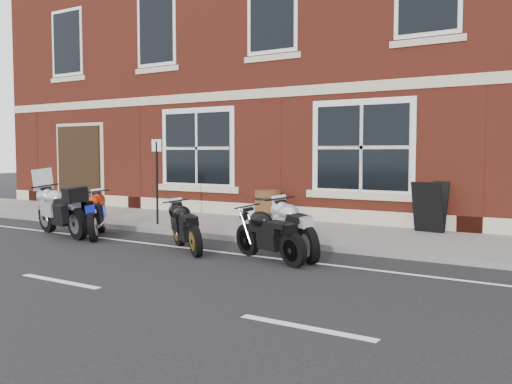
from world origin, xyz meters
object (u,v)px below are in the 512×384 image
parking_sign (157,175)px  moto_touring_silver (62,208)px  moto_sport_red (98,213)px  moto_sport_silver (295,226)px  moto_sport_black (187,225)px  moto_naked_black (269,233)px  a_board_sign (430,206)px  barrel_planter (268,206)px

parking_sign → moto_touring_silver: bearing=-121.5°
moto_touring_silver → moto_sport_red: (0.83, 0.32, -0.09)m
moto_sport_silver → parking_sign: 4.80m
moto_sport_silver → parking_sign: parking_sign is taller
moto_sport_black → moto_naked_black: same height
a_board_sign → moto_touring_silver: bearing=-141.3°
moto_sport_black → parking_sign: (-2.58, 1.96, 0.82)m
moto_sport_black → moto_naked_black: bearing=-54.3°
moto_naked_black → parking_sign: parking_sign is taller
parking_sign → moto_naked_black: bearing=-27.4°
moto_sport_silver → parking_sign: bearing=114.4°
moto_naked_black → parking_sign: size_ratio=0.87×
moto_touring_silver → parking_sign: (1.06, 1.96, 0.70)m
moto_touring_silver → parking_sign: parking_sign is taller
moto_sport_silver → a_board_sign: (1.38, 3.56, 0.14)m
moto_sport_black → moto_sport_silver: size_ratio=0.96×
moto_sport_red → moto_naked_black: bearing=-45.8°
moto_sport_silver → parking_sign: (-4.55, 1.32, 0.77)m
moto_sport_black → moto_sport_silver: (1.97, 0.64, 0.05)m
moto_sport_silver → a_board_sign: bearing=19.5°
moto_sport_black → barrel_planter: size_ratio=2.05×
moto_touring_silver → moto_sport_black: (3.63, -0.00, -0.12)m
parking_sign → moto_sport_silver: bearing=-19.5°
a_board_sign → barrel_planter: (-4.02, -0.24, -0.17)m
moto_naked_black → a_board_sign: a_board_sign is taller
moto_touring_silver → moto_sport_silver: 5.64m
moto_sport_black → moto_sport_silver: moto_sport_silver is taller
moto_sport_red → moto_naked_black: size_ratio=0.89×
parking_sign → moto_sport_red: bearing=-101.2°
moto_sport_red → parking_sign: (0.23, 1.64, 0.78)m
moto_touring_silver → parking_sign: size_ratio=1.09×
moto_sport_black → a_board_sign: (3.35, 4.20, 0.19)m
barrel_planter → moto_sport_silver: bearing=-51.5°
moto_sport_silver → moto_naked_black: size_ratio=0.92×
moto_naked_black → moto_sport_silver: bearing=9.0°
moto_sport_silver → barrel_planter: 4.24m
moto_sport_red → barrel_planter: size_ratio=2.04×
moto_sport_black → moto_touring_silver: bearing=126.2°
moto_sport_black → a_board_sign: 5.38m
moto_touring_silver → moto_sport_silver: (5.60, 0.64, -0.07)m
parking_sign → barrel_planter: bearing=43.1°
barrel_planter → moto_naked_black: bearing=-57.9°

